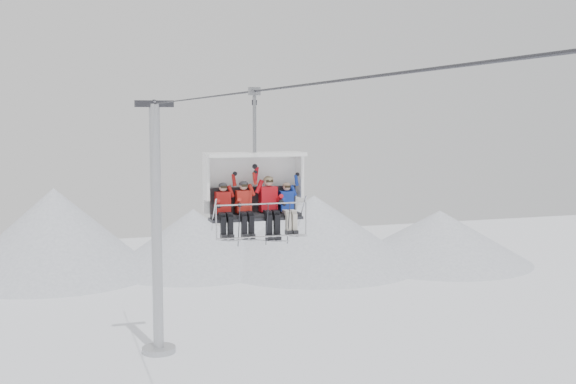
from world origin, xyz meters
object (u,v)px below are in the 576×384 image
object	(u,v)px
skier_far_left	(224,208)
skier_center_left	(245,206)
lift_tower_right	(157,247)
skier_center_right	(269,203)
chairlift_carrier	(253,185)
skier_far_right	(288,206)

from	to	relation	value
skier_far_left	skier_center_left	xyz separation A→B (m)	(0.57, 0.00, 0.01)
lift_tower_right	skier_center_right	bearing A→B (deg)	-88.93
skier_center_left	lift_tower_right	bearing A→B (deg)	88.99
lift_tower_right	skier_center_left	bearing A→B (deg)	-91.01
skier_far_left	skier_center_left	bearing A→B (deg)	0.34
chairlift_carrier	skier_center_left	size ratio (longest dim) A/B	2.36
skier_far_left	chairlift_carrier	bearing A→B (deg)	19.35
lift_tower_right	skier_far_left	world-z (taller)	lift_tower_right
skier_far_left	skier_far_right	distance (m)	1.79
lift_tower_right	skier_far_right	bearing A→B (deg)	-87.38
chairlift_carrier	skier_far_left	distance (m)	1.11
skier_far_right	chairlift_carrier	bearing A→B (deg)	159.66
skier_center_right	skier_far_right	size ratio (longest dim) A/B	1.07
skier_far_left	skier_center_right	size ratio (longest dim) A/B	0.93
lift_tower_right	skier_center_right	world-z (taller)	lift_tower_right
skier_center_left	skier_center_right	world-z (taller)	skier_center_right
chairlift_carrier	skier_center_left	xyz separation A→B (m)	(-0.34, -0.32, -0.54)
chairlift_carrier	skier_far_left	bearing A→B (deg)	-160.65
lift_tower_right	skier_center_left	distance (m)	19.82
chairlift_carrier	skier_far_left	world-z (taller)	chairlift_carrier
skier_center_right	chairlift_carrier	bearing A→B (deg)	139.94
chairlift_carrier	skier_center_right	bearing A→B (deg)	-40.06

